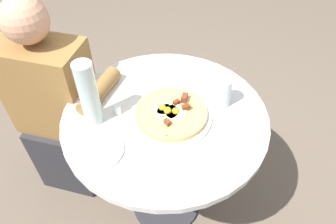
{
  "coord_description": "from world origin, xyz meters",
  "views": [
    {
      "loc": [
        -0.24,
        0.84,
        1.65
      ],
      "look_at": [
        -0.01,
        0.01,
        0.76
      ],
      "focal_mm": 33.25,
      "sensor_mm": 36.0,
      "label": 1
    }
  ],
  "objects_px": {
    "pizza_plate": "(171,116)",
    "knife": "(152,71)",
    "breakfast_pizza": "(171,113)",
    "salt_shaker": "(117,109)",
    "person_seated": "(60,116)",
    "fork": "(146,74)",
    "bread_plate": "(100,151)",
    "dining_table": "(165,141)",
    "water_bottle": "(89,94)",
    "water_glass": "(223,92)"
  },
  "relations": [
    {
      "from": "pizza_plate",
      "to": "knife",
      "type": "distance_m",
      "value": 0.3
    },
    {
      "from": "breakfast_pizza",
      "to": "salt_shaker",
      "type": "distance_m",
      "value": 0.22
    },
    {
      "from": "person_seated",
      "to": "fork",
      "type": "xyz_separation_m",
      "value": [
        -0.42,
        -0.16,
        0.24
      ]
    },
    {
      "from": "bread_plate",
      "to": "salt_shaker",
      "type": "height_order",
      "value": "salt_shaker"
    },
    {
      "from": "dining_table",
      "to": "fork",
      "type": "relative_size",
      "value": 4.65
    },
    {
      "from": "dining_table",
      "to": "pizza_plate",
      "type": "relative_size",
      "value": 2.55
    },
    {
      "from": "knife",
      "to": "water_bottle",
      "type": "relative_size",
      "value": 0.65
    },
    {
      "from": "person_seated",
      "to": "water_bottle",
      "type": "relative_size",
      "value": 4.12
    },
    {
      "from": "pizza_plate",
      "to": "salt_shaker",
      "type": "distance_m",
      "value": 0.22
    },
    {
      "from": "person_seated",
      "to": "water_glass",
      "type": "height_order",
      "value": "person_seated"
    },
    {
      "from": "pizza_plate",
      "to": "water_bottle",
      "type": "xyz_separation_m",
      "value": [
        0.29,
        0.09,
        0.13
      ]
    },
    {
      "from": "dining_table",
      "to": "salt_shaker",
      "type": "height_order",
      "value": "salt_shaker"
    },
    {
      "from": "dining_table",
      "to": "knife",
      "type": "distance_m",
      "value": 0.33
    },
    {
      "from": "person_seated",
      "to": "fork",
      "type": "distance_m",
      "value": 0.51
    },
    {
      "from": "dining_table",
      "to": "fork",
      "type": "bearing_deg",
      "value": -55.32
    },
    {
      "from": "pizza_plate",
      "to": "person_seated",
      "type": "bearing_deg",
      "value": -7.13
    },
    {
      "from": "knife",
      "to": "salt_shaker",
      "type": "bearing_deg",
      "value": -64.85
    },
    {
      "from": "salt_shaker",
      "to": "knife",
      "type": "bearing_deg",
      "value": -100.96
    },
    {
      "from": "water_glass",
      "to": "water_bottle",
      "type": "bearing_deg",
      "value": 24.96
    },
    {
      "from": "person_seated",
      "to": "bread_plate",
      "type": "relative_size",
      "value": 6.61
    },
    {
      "from": "pizza_plate",
      "to": "bread_plate",
      "type": "height_order",
      "value": "pizza_plate"
    },
    {
      "from": "pizza_plate",
      "to": "salt_shaker",
      "type": "height_order",
      "value": "salt_shaker"
    },
    {
      "from": "fork",
      "to": "breakfast_pizza",
      "type": "bearing_deg",
      "value": -15.97
    },
    {
      "from": "fork",
      "to": "salt_shaker",
      "type": "relative_size",
      "value": 3.96
    },
    {
      "from": "water_bottle",
      "to": "salt_shaker",
      "type": "bearing_deg",
      "value": -142.28
    },
    {
      "from": "person_seated",
      "to": "pizza_plate",
      "type": "xyz_separation_m",
      "value": [
        -0.6,
        0.07,
        0.24
      ]
    },
    {
      "from": "fork",
      "to": "water_bottle",
      "type": "xyz_separation_m",
      "value": [
        0.11,
        0.32,
        0.13
      ]
    },
    {
      "from": "water_glass",
      "to": "water_bottle",
      "type": "xyz_separation_m",
      "value": [
        0.47,
        0.22,
        0.07
      ]
    },
    {
      "from": "bread_plate",
      "to": "fork",
      "type": "xyz_separation_m",
      "value": [
        -0.03,
        -0.46,
        0.0
      ]
    },
    {
      "from": "person_seated",
      "to": "knife",
      "type": "relative_size",
      "value": 6.31
    },
    {
      "from": "fork",
      "to": "salt_shaker",
      "type": "distance_m",
      "value": 0.27
    },
    {
      "from": "dining_table",
      "to": "fork",
      "type": "xyz_separation_m",
      "value": [
        0.15,
        -0.22,
        0.18
      ]
    },
    {
      "from": "person_seated",
      "to": "fork",
      "type": "relative_size",
      "value": 6.31
    },
    {
      "from": "fork",
      "to": "water_glass",
      "type": "xyz_separation_m",
      "value": [
        -0.36,
        0.1,
        0.06
      ]
    },
    {
      "from": "person_seated",
      "to": "water_bottle",
      "type": "height_order",
      "value": "person_seated"
    },
    {
      "from": "fork",
      "to": "knife",
      "type": "relative_size",
      "value": 1.0
    },
    {
      "from": "pizza_plate",
      "to": "bread_plate",
      "type": "relative_size",
      "value": 1.91
    },
    {
      "from": "bread_plate",
      "to": "water_bottle",
      "type": "relative_size",
      "value": 0.62
    },
    {
      "from": "water_bottle",
      "to": "salt_shaker",
      "type": "relative_size",
      "value": 6.06
    },
    {
      "from": "fork",
      "to": "bread_plate",
      "type": "bearing_deg",
      "value": -57.12
    },
    {
      "from": "dining_table",
      "to": "person_seated",
      "type": "distance_m",
      "value": 0.58
    },
    {
      "from": "bread_plate",
      "to": "water_bottle",
      "type": "bearing_deg",
      "value": -59.21
    },
    {
      "from": "bread_plate",
      "to": "knife",
      "type": "height_order",
      "value": "bread_plate"
    },
    {
      "from": "dining_table",
      "to": "knife",
      "type": "bearing_deg",
      "value": -62.28
    },
    {
      "from": "fork",
      "to": "water_bottle",
      "type": "bearing_deg",
      "value": -72.92
    },
    {
      "from": "pizza_plate",
      "to": "fork",
      "type": "relative_size",
      "value": 1.82
    },
    {
      "from": "pizza_plate",
      "to": "fork",
      "type": "height_order",
      "value": "pizza_plate"
    },
    {
      "from": "dining_table",
      "to": "person_seated",
      "type": "bearing_deg",
      "value": -6.31
    },
    {
      "from": "dining_table",
      "to": "person_seated",
      "type": "xyz_separation_m",
      "value": [
        0.57,
        -0.06,
        -0.06
      ]
    },
    {
      "from": "knife",
      "to": "fork",
      "type": "bearing_deg",
      "value": -90.0
    }
  ]
}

